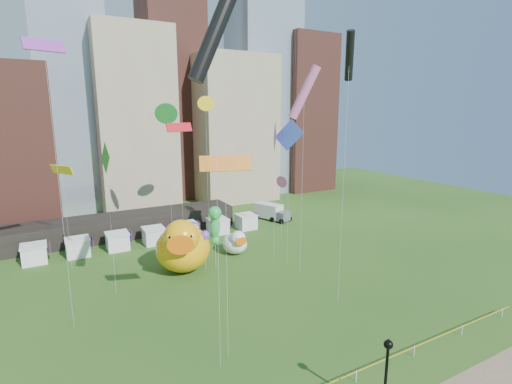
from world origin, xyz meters
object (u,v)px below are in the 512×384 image
seahorse_green (215,222)px  box_truck (271,212)px  seahorse_purple (205,242)px  small_duck (235,242)px  lamppost (386,370)px  big_duck (183,246)px

seahorse_green → box_truck: size_ratio=1.13×
seahorse_purple → small_duck: bearing=42.1°
box_truck → seahorse_green: bearing=-159.8°
seahorse_green → seahorse_purple: bearing=-179.6°
seahorse_purple → seahorse_green: bearing=-2.2°
seahorse_green → seahorse_purple: size_ratio=1.59×
small_duck → seahorse_green: (-4.19, -3.25, 4.23)m
seahorse_purple → box_truck: seahorse_purple is taller
seahorse_purple → lamppost: (1.11, -26.91, -0.16)m
seahorse_purple → box_truck: 23.66m
small_duck → seahorse_green: 6.78m
seahorse_purple → lamppost: lamppost is taller
seahorse_green → seahorse_purple: seahorse_green is taller
big_duck → seahorse_purple: big_duck is taller
seahorse_purple → lamppost: size_ratio=0.89×
seahorse_green → box_truck: bearing=58.5°
seahorse_green → box_truck: 23.30m
big_duck → box_truck: (20.74, 14.22, -1.73)m
small_duck → box_truck: bearing=46.9°
small_duck → lamppost: bearing=-94.6°
small_duck → seahorse_green: size_ratio=0.59×
small_duck → big_duck: bearing=-161.2°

